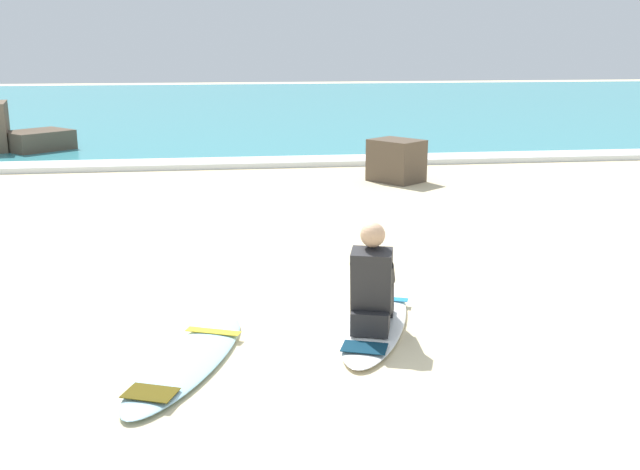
{
  "coord_description": "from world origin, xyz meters",
  "views": [
    {
      "loc": [
        -0.64,
        -6.65,
        2.48
      ],
      "look_at": [
        0.34,
        0.63,
        0.55
      ],
      "focal_mm": 41.49,
      "sensor_mm": 36.0,
      "label": 1
    }
  ],
  "objects_px": {
    "shoreline_rock": "(396,161)",
    "surfboard_main": "(375,323)",
    "surfboard_spare_near": "(187,362)",
    "surfer_seated": "(372,287)"
  },
  "relations": [
    {
      "from": "shoreline_rock",
      "to": "surfboard_main",
      "type": "bearing_deg",
      "value": -104.79
    },
    {
      "from": "surfboard_spare_near",
      "to": "shoreline_rock",
      "type": "bearing_deg",
      "value": 65.27
    },
    {
      "from": "surfboard_main",
      "to": "shoreline_rock",
      "type": "distance_m",
      "value": 7.15
    },
    {
      "from": "surfer_seated",
      "to": "shoreline_rock",
      "type": "height_order",
      "value": "surfer_seated"
    },
    {
      "from": "surfboard_main",
      "to": "shoreline_rock",
      "type": "bearing_deg",
      "value": 75.21
    },
    {
      "from": "surfboard_main",
      "to": "surfboard_spare_near",
      "type": "distance_m",
      "value": 1.75
    },
    {
      "from": "surfboard_spare_near",
      "to": "shoreline_rock",
      "type": "xyz_separation_m",
      "value": [
        3.46,
        7.52,
        0.34
      ]
    },
    {
      "from": "surfer_seated",
      "to": "surfboard_main",
      "type": "bearing_deg",
      "value": 68.36
    },
    {
      "from": "surfboard_main",
      "to": "surfer_seated",
      "type": "bearing_deg",
      "value": -111.64
    },
    {
      "from": "surfboard_main",
      "to": "surfer_seated",
      "type": "height_order",
      "value": "surfer_seated"
    }
  ]
}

